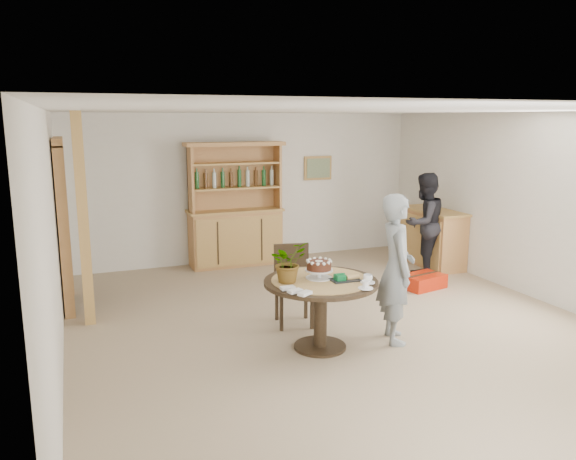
{
  "coord_description": "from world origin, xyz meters",
  "views": [
    {
      "loc": [
        -2.81,
        -5.6,
        2.42
      ],
      "look_at": [
        -0.32,
        0.77,
        1.05
      ],
      "focal_mm": 35.0,
      "sensor_mm": 36.0,
      "label": 1
    }
  ],
  "objects_px": {
    "dining_chair": "(293,279)",
    "teen_boy": "(396,269)",
    "red_suitcase": "(423,281)",
    "adult_person": "(424,223)",
    "hutch": "(235,224)",
    "sideboard": "(433,237)",
    "dining_table": "(321,294)"
  },
  "relations": [
    {
      "from": "sideboard",
      "to": "dining_chair",
      "type": "xyz_separation_m",
      "value": [
        -3.16,
        -1.64,
        0.06
      ]
    },
    {
      "from": "sideboard",
      "to": "hutch",
      "type": "bearing_deg",
      "value": 157.79
    },
    {
      "from": "dining_table",
      "to": "teen_boy",
      "type": "distance_m",
      "value": 0.88
    },
    {
      "from": "sideboard",
      "to": "dining_table",
      "type": "height_order",
      "value": "sideboard"
    },
    {
      "from": "adult_person",
      "to": "teen_boy",
      "type": "bearing_deg",
      "value": 33.55
    },
    {
      "from": "dining_chair",
      "to": "red_suitcase",
      "type": "distance_m",
      "value": 2.39
    },
    {
      "from": "teen_boy",
      "to": "red_suitcase",
      "type": "distance_m",
      "value": 2.22
    },
    {
      "from": "sideboard",
      "to": "teen_boy",
      "type": "distance_m",
      "value": 3.48
    },
    {
      "from": "adult_person",
      "to": "red_suitcase",
      "type": "distance_m",
      "value": 1.13
    },
    {
      "from": "adult_person",
      "to": "red_suitcase",
      "type": "height_order",
      "value": "adult_person"
    },
    {
      "from": "dining_table",
      "to": "teen_boy",
      "type": "xyz_separation_m",
      "value": [
        0.85,
        -0.1,
        0.21
      ]
    },
    {
      "from": "hutch",
      "to": "adult_person",
      "type": "distance_m",
      "value": 3.06
    },
    {
      "from": "sideboard",
      "to": "dining_chair",
      "type": "bearing_deg",
      "value": -152.6
    },
    {
      "from": "hutch",
      "to": "sideboard",
      "type": "distance_m",
      "value": 3.29
    },
    {
      "from": "dining_table",
      "to": "dining_chair",
      "type": "relative_size",
      "value": 1.27
    },
    {
      "from": "dining_chair",
      "to": "adult_person",
      "type": "xyz_separation_m",
      "value": [
        2.77,
        1.35,
        0.26
      ]
    },
    {
      "from": "hutch",
      "to": "teen_boy",
      "type": "distance_m",
      "value": 3.88
    },
    {
      "from": "dining_table",
      "to": "red_suitcase",
      "type": "distance_m",
      "value": 2.74
    },
    {
      "from": "dining_chair",
      "to": "sideboard",
      "type": "bearing_deg",
      "value": 38.95
    },
    {
      "from": "teen_boy",
      "to": "dining_chair",
      "type": "bearing_deg",
      "value": 60.18
    },
    {
      "from": "dining_chair",
      "to": "teen_boy",
      "type": "distance_m",
      "value": 1.28
    },
    {
      "from": "hutch",
      "to": "adult_person",
      "type": "xyz_separation_m",
      "value": [
        2.65,
        -1.53,
        0.1
      ]
    },
    {
      "from": "sideboard",
      "to": "red_suitcase",
      "type": "distance_m",
      "value": 1.42
    },
    {
      "from": "dining_chair",
      "to": "red_suitcase",
      "type": "height_order",
      "value": "dining_chair"
    },
    {
      "from": "sideboard",
      "to": "red_suitcase",
      "type": "height_order",
      "value": "sideboard"
    },
    {
      "from": "red_suitcase",
      "to": "sideboard",
      "type": "bearing_deg",
      "value": 36.92
    },
    {
      "from": "dining_chair",
      "to": "adult_person",
      "type": "relative_size",
      "value": 0.6
    },
    {
      "from": "sideboard",
      "to": "dining_table",
      "type": "bearing_deg",
      "value": -142.17
    },
    {
      "from": "dining_table",
      "to": "hutch",
      "type": "bearing_deg",
      "value": 87.9
    },
    {
      "from": "dining_table",
      "to": "red_suitcase",
      "type": "height_order",
      "value": "dining_table"
    },
    {
      "from": "teen_boy",
      "to": "adult_person",
      "type": "xyz_separation_m",
      "value": [
        1.94,
        2.27,
        -0.03
      ]
    },
    {
      "from": "hutch",
      "to": "teen_boy",
      "type": "relative_size",
      "value": 1.25
    }
  ]
}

